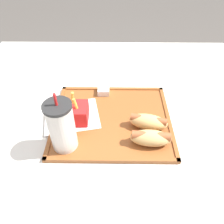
# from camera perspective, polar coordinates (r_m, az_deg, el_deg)

# --- Properties ---
(ground_plane) EXTENTS (8.00, 8.00, 0.00)m
(ground_plane) POSITION_cam_1_polar(r_m,az_deg,el_deg) (1.33, -0.33, -23.42)
(ground_plane) COLOR #4C4742
(dining_table) EXTENTS (1.16, 1.10, 0.71)m
(dining_table) POSITION_cam_1_polar(r_m,az_deg,el_deg) (1.02, -0.41, -15.55)
(dining_table) COLOR beige
(dining_table) RESTS_ON ground_plane
(food_tray) EXTENTS (0.38, 0.33, 0.01)m
(food_tray) POSITION_cam_1_polar(r_m,az_deg,el_deg) (0.72, -0.00, -2.00)
(food_tray) COLOR brown
(food_tray) RESTS_ON dining_table
(paper_napkin) EXTENTS (0.20, 0.18, 0.00)m
(paper_napkin) POSITION_cam_1_polar(r_m,az_deg,el_deg) (0.74, -10.44, -0.95)
(paper_napkin) COLOR white
(paper_napkin) RESTS_ON food_tray
(soda_cup) EXTENTS (0.07, 0.07, 0.19)m
(soda_cup) POSITION_cam_1_polar(r_m,az_deg,el_deg) (0.60, -13.03, -3.68)
(soda_cup) COLOR silver
(soda_cup) RESTS_ON food_tray
(hot_dog_far) EXTENTS (0.12, 0.06, 0.05)m
(hot_dog_far) POSITION_cam_1_polar(r_m,az_deg,el_deg) (0.64, 10.08, -6.62)
(hot_dog_far) COLOR tan
(hot_dog_far) RESTS_ON food_tray
(hot_dog_near) EXTENTS (0.13, 0.08, 0.05)m
(hot_dog_near) POSITION_cam_1_polar(r_m,az_deg,el_deg) (0.68, 9.45, -2.47)
(hot_dog_near) COLOR tan
(hot_dog_near) RESTS_ON food_tray
(fries_carton) EXTENTS (0.09, 0.07, 0.10)m
(fries_carton) POSITION_cam_1_polar(r_m,az_deg,el_deg) (0.70, -9.85, -0.28)
(fries_carton) COLOR red
(fries_carton) RESTS_ON food_tray
(sauce_cup_mayo) EXTENTS (0.04, 0.04, 0.02)m
(sauce_cup_mayo) POSITION_cam_1_polar(r_m,az_deg,el_deg) (0.81, -2.23, 5.61)
(sauce_cup_mayo) COLOR silver
(sauce_cup_mayo) RESTS_ON food_tray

